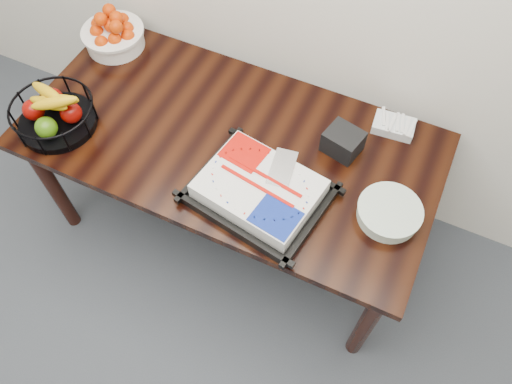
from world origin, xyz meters
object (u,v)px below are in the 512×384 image
at_px(tangerine_bowl, 113,32).
at_px(fruit_basket, 53,113).
at_px(table, 230,151).
at_px(plate_stack, 389,213).
at_px(napkin_box, 343,142).
at_px(cake_tray, 259,190).

xyz_separation_m(tangerine_bowl, fruit_basket, (0.06, -0.53, -0.00)).
distance_m(table, plate_stack, 0.75).
relative_size(table, plate_stack, 7.18).
height_order(plate_stack, napkin_box, napkin_box).
xyz_separation_m(table, plate_stack, (0.73, -0.08, 0.12)).
relative_size(table, tangerine_bowl, 6.01).
bearing_deg(tangerine_bowl, napkin_box, -6.23).
relative_size(tangerine_bowl, napkin_box, 2.04).
distance_m(tangerine_bowl, fruit_basket, 0.54).
bearing_deg(fruit_basket, napkin_box, 18.91).
distance_m(tangerine_bowl, napkin_box, 1.23).
xyz_separation_m(table, cake_tray, (0.24, -0.21, 0.13)).
relative_size(cake_tray, napkin_box, 3.84).
distance_m(cake_tray, napkin_box, 0.42).
xyz_separation_m(table, fruit_basket, (-0.71, -0.25, 0.16)).
relative_size(cake_tray, plate_stack, 2.25).
distance_m(plate_stack, napkin_box, 0.36).
bearing_deg(fruit_basket, plate_stack, 6.57).
xyz_separation_m(cake_tray, napkin_box, (0.21, 0.36, 0.00)).
height_order(table, fruit_basket, fruit_basket).
xyz_separation_m(table, tangerine_bowl, (-0.77, 0.28, 0.17)).
xyz_separation_m(cake_tray, fruit_basket, (-0.95, -0.04, 0.03)).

